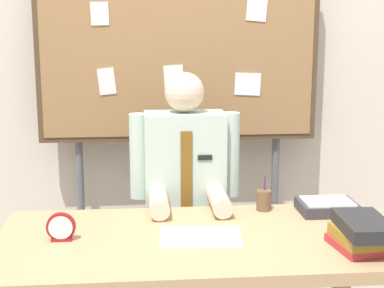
{
  "coord_description": "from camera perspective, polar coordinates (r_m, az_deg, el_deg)",
  "views": [
    {
      "loc": [
        -0.21,
        -2.18,
        1.59
      ],
      "look_at": [
        0.0,
        0.18,
        1.11
      ],
      "focal_mm": 53.1,
      "sensor_mm": 36.0,
      "label": 1
    }
  ],
  "objects": [
    {
      "name": "person",
      "position": [
        2.93,
        -0.71,
        -7.38
      ],
      "size": [
        0.55,
        0.56,
        1.39
      ],
      "color": "#2D2D33",
      "rests_on": "ground_plane"
    },
    {
      "name": "back_wall",
      "position": [
        3.41,
        -1.56,
        7.4
      ],
      "size": [
        6.4,
        0.08,
        2.7
      ],
      "primitive_type": "cube",
      "color": "beige",
      "rests_on": "ground_plane"
    },
    {
      "name": "open_notebook",
      "position": [
        2.32,
        0.86,
        -9.32
      ],
      "size": [
        0.34,
        0.24,
        0.01
      ],
      "primitive_type": "cube",
      "rotation": [
        0.0,
        0.0,
        -0.07
      ],
      "color": "silver",
      "rests_on": "desk"
    },
    {
      "name": "pen_holder",
      "position": [
        2.68,
        7.23,
        -5.61
      ],
      "size": [
        0.07,
        0.07,
        0.16
      ],
      "color": "brown",
      "rests_on": "desk"
    },
    {
      "name": "desk_clock",
      "position": [
        2.34,
        -13.02,
        -8.23
      ],
      "size": [
        0.12,
        0.04,
        0.12
      ],
      "color": "maroon",
      "rests_on": "desk"
    },
    {
      "name": "book_stack",
      "position": [
        2.28,
        16.66,
        -8.56
      ],
      "size": [
        0.21,
        0.29,
        0.13
      ],
      "color": "#B22D2D",
      "rests_on": "desk"
    },
    {
      "name": "paper_tray",
      "position": [
        2.7,
        13.42,
        -6.13
      ],
      "size": [
        0.26,
        0.2,
        0.06
      ],
      "color": "#333338",
      "rests_on": "desk"
    },
    {
      "name": "bulletin_board",
      "position": [
        3.2,
        -1.33,
        9.13
      ],
      "size": [
        1.57,
        0.09,
        2.01
      ],
      "color": "#4C3823",
      "rests_on": "ground_plane"
    },
    {
      "name": "desk",
      "position": [
        2.38,
        0.39,
        -11.37
      ],
      "size": [
        1.63,
        0.8,
        0.76
      ],
      "color": "tan",
      "rests_on": "ground_plane"
    }
  ]
}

